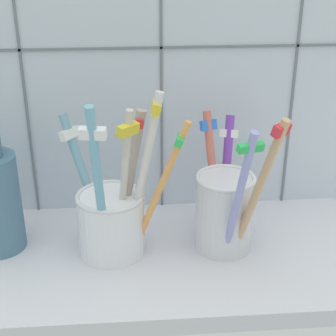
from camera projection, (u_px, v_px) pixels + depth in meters
counter_slab at (169, 259)px, 58.94cm from camera, size 64.00×22.00×2.00cm
tile_wall_back at (161, 47)px, 60.63cm from camera, size 64.00×2.20×45.00cm
toothbrush_cup_left at (113, 214)px, 56.70cm from camera, size 14.05×11.07×18.89cm
toothbrush_cup_right at (225, 207)px, 57.51cm from camera, size 8.09×14.35×17.56cm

